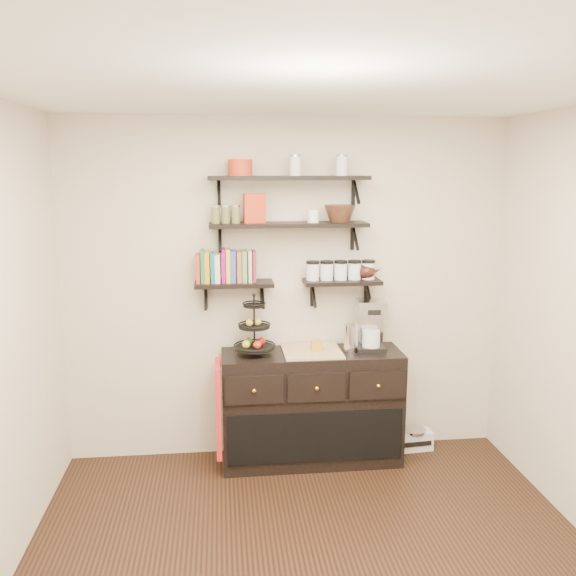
{
  "coord_description": "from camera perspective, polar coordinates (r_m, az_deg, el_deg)",
  "views": [
    {
      "loc": [
        -0.52,
        -2.98,
        2.31
      ],
      "look_at": [
        -0.06,
        1.15,
        1.49
      ],
      "focal_mm": 38.0,
      "sensor_mm": 36.0,
      "label": 1
    }
  ],
  "objects": [
    {
      "name": "shelf_low_left",
      "position": [
        4.69,
        -5.07,
        0.33
      ],
      "size": [
        0.6,
        0.25,
        0.23
      ],
      "color": "black",
      "rests_on": "back_wall"
    },
    {
      "name": "cookbooks",
      "position": [
        4.67,
        -5.74,
        1.96
      ],
      "size": [
        0.43,
        0.15,
        0.26
      ],
      "color": "#A8391A",
      "rests_on": "shelf_low_left"
    },
    {
      "name": "back_wall",
      "position": [
        4.85,
        -0.12,
        -0.21
      ],
      "size": [
        3.5,
        0.02,
        2.7
      ],
      "primitive_type": "cube",
      "color": "beige",
      "rests_on": "ground"
    },
    {
      "name": "ceiling",
      "position": [
        3.05,
        3.65,
        18.54
      ],
      "size": [
        3.5,
        3.5,
        0.02
      ],
      "primitive_type": "cube",
      "color": "white",
      "rests_on": "back_wall"
    },
    {
      "name": "shelf_low_right",
      "position": [
        4.78,
        5.04,
        0.54
      ],
      "size": [
        0.6,
        0.25,
        0.23
      ],
      "color": "black",
      "rests_on": "back_wall"
    },
    {
      "name": "shelf_top",
      "position": [
        4.62,
        0.06,
        10.23
      ],
      "size": [
        1.2,
        0.27,
        0.23
      ],
      "color": "black",
      "rests_on": "back_wall"
    },
    {
      "name": "red_pot",
      "position": [
        4.59,
        -4.5,
        11.17
      ],
      "size": [
        0.18,
        0.18,
        0.12
      ],
      "primitive_type": "cylinder",
      "color": "#BA3015",
      "rests_on": "shelf_top"
    },
    {
      "name": "radio",
      "position": [
        5.33,
        11.7,
        -13.68
      ],
      "size": [
        0.31,
        0.21,
        0.18
      ],
      "rotation": [
        0.0,
        0.0,
        0.09
      ],
      "color": "silver",
      "rests_on": "floor"
    },
    {
      "name": "fruit_stand",
      "position": [
        4.67,
        -3.14,
        -4.36
      ],
      "size": [
        0.31,
        0.31,
        0.46
      ],
      "rotation": [
        0.0,
        0.0,
        -0.17
      ],
      "color": "black",
      "rests_on": "sideboard"
    },
    {
      "name": "ramekins",
      "position": [
        4.66,
        2.37,
        6.74
      ],
      "size": [
        0.09,
        0.09,
        0.1
      ],
      "primitive_type": "cylinder",
      "color": "white",
      "rests_on": "shelf_mid"
    },
    {
      "name": "walnut_bowl",
      "position": [
        4.69,
        4.86,
        6.95
      ],
      "size": [
        0.24,
        0.24,
        0.13
      ],
      "primitive_type": null,
      "color": "black",
      "rests_on": "shelf_mid"
    },
    {
      "name": "candle",
      "position": [
        4.75,
        2.66,
        -5.38
      ],
      "size": [
        0.08,
        0.08,
        0.08
      ],
      "primitive_type": "cube",
      "color": "#A67926",
      "rests_on": "sideboard"
    },
    {
      "name": "teapot",
      "position": [
        4.81,
        7.37,
        1.66
      ],
      "size": [
        0.2,
        0.16,
        0.14
      ],
      "primitive_type": null,
      "rotation": [
        0.0,
        0.0,
        -0.11
      ],
      "color": "black",
      "rests_on": "shelf_low_right"
    },
    {
      "name": "glass_canisters",
      "position": [
        4.77,
        4.95,
        1.56
      ],
      "size": [
        0.54,
        0.1,
        0.13
      ],
      "color": "silver",
      "rests_on": "shelf_low_right"
    },
    {
      "name": "sideboard",
      "position": [
        4.91,
        2.22,
        -11.04
      ],
      "size": [
        1.4,
        0.5,
        0.92
      ],
      "color": "black",
      "rests_on": "floor"
    },
    {
      "name": "shelf_mid",
      "position": [
        4.64,
        0.06,
        5.91
      ],
      "size": [
        1.2,
        0.27,
        0.23
      ],
      "color": "black",
      "rests_on": "back_wall"
    },
    {
      "name": "apron",
      "position": [
        4.74,
        -6.51,
        -11.12
      ],
      "size": [
        0.04,
        0.31,
        0.72
      ],
      "primitive_type": "cube",
      "color": "#AD1225",
      "rests_on": "sideboard"
    },
    {
      "name": "recipe_box",
      "position": [
        4.61,
        -3.15,
        7.46
      ],
      "size": [
        0.17,
        0.08,
        0.22
      ],
      "primitive_type": "cube",
      "rotation": [
        0.0,
        0.0,
        0.15
      ],
      "color": "#BA3015",
      "rests_on": "shelf_mid"
    },
    {
      "name": "coffee_maker",
      "position": [
        4.82,
        7.66,
        -3.52
      ],
      "size": [
        0.24,
        0.23,
        0.41
      ],
      "rotation": [
        0.0,
        0.0,
        -0.08
      ],
      "color": "black",
      "rests_on": "sideboard"
    },
    {
      "name": "thermal_carafe",
      "position": [
        4.76,
        5.92,
        -4.7
      ],
      "size": [
        0.11,
        0.11,
        0.22
      ],
      "primitive_type": "cylinder",
      "color": "silver",
      "rests_on": "sideboard"
    }
  ]
}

